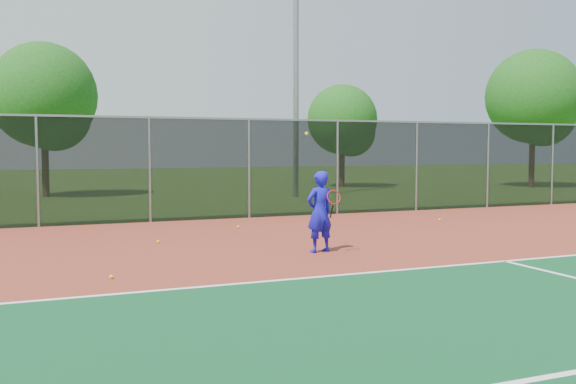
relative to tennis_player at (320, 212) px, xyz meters
name	(u,v)px	position (x,y,z in m)	size (l,w,h in m)	color
ground	(541,311)	(0.75, -5.33, -0.86)	(120.00, 120.00, 0.00)	#315A19
court_apron	(449,281)	(0.75, -3.33, -0.85)	(30.00, 20.00, 0.02)	maroon
fence_back	(249,167)	(0.75, 6.67, 0.71)	(30.00, 0.06, 3.03)	black
tennis_player	(320,212)	(0.00, 0.00, 0.00)	(0.67, 0.67, 2.46)	#1715C5
practice_ball_1	(111,277)	(-4.29, -1.14, -0.80)	(0.07, 0.07, 0.07)	#CAE21A
practice_ball_2	(440,220)	(5.60, 3.70, -0.80)	(0.07, 0.07, 0.07)	#CAE21A
practice_ball_3	(158,242)	(-2.83, 2.47, -0.80)	(0.07, 0.07, 0.07)	#CAE21A
practice_ball_5	(238,227)	(-0.34, 4.36, -0.80)	(0.07, 0.07, 0.07)	#CAE21A
floodlight_n	(296,26)	(5.35, 13.82, 6.51)	(0.90, 0.40, 13.16)	gray
tree_back_left	(46,100)	(-4.63, 17.99, 3.35)	(4.56, 4.56, 6.70)	#3B2315
tree_back_mid	(344,123)	(10.50, 19.24, 2.63)	(3.79, 3.79, 5.56)	#3B2315
tree_back_right	(536,101)	(19.98, 15.26, 3.80)	(5.05, 5.05, 7.42)	#3B2315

